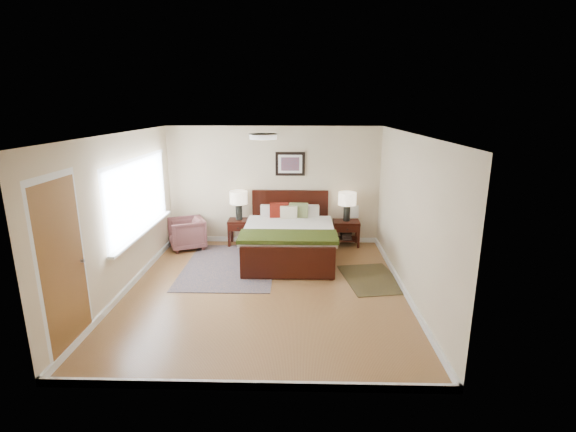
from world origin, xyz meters
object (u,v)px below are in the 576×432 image
(bed, at_px, (289,232))
(armchair, at_px, (187,233))
(lamp_right, at_px, (347,201))
(nightstand_right, at_px, (346,230))
(lamp_left, at_px, (239,200))
(nightstand_left, at_px, (239,225))
(rug_persian, at_px, (230,266))

(bed, xyz_separation_m, armchair, (-2.15, 0.54, -0.21))
(bed, bearing_deg, lamp_right, 34.11)
(nightstand_right, distance_m, armchair, 3.36)
(lamp_left, height_order, lamp_right, lamp_left)
(nightstand_left, bearing_deg, rug_persian, -90.53)
(nightstand_right, bearing_deg, lamp_left, 179.67)
(lamp_right, distance_m, armchair, 3.42)
(nightstand_right, bearing_deg, rug_persian, -151.26)
(lamp_left, bearing_deg, bed, -36.94)
(bed, distance_m, nightstand_left, 1.34)
(nightstand_left, distance_m, nightstand_right, 2.28)
(nightstand_right, xyz_separation_m, armchair, (-3.35, -0.26, -0.02))
(armchair, bearing_deg, rug_persian, 22.44)
(nightstand_right, distance_m, rug_persian, 2.63)
(lamp_left, bearing_deg, nightstand_right, -0.33)
(lamp_left, distance_m, rug_persian, 1.61)
(bed, distance_m, lamp_right, 1.52)
(armchair, bearing_deg, lamp_left, 80.03)
(nightstand_right, relative_size, lamp_left, 0.89)
(lamp_right, bearing_deg, nightstand_right, -90.00)
(nightstand_left, distance_m, armchair, 1.10)
(bed, distance_m, lamp_left, 1.43)
(nightstand_left, xyz_separation_m, lamp_right, (2.28, 0.02, 0.55))
(bed, bearing_deg, nightstand_right, 33.67)
(nightstand_left, xyz_separation_m, rug_persian, (-0.01, -1.25, -0.43))
(nightstand_left, relative_size, lamp_right, 0.90)
(lamp_right, distance_m, rug_persian, 2.79)
(nightstand_left, height_order, lamp_left, lamp_left)
(rug_persian, bearing_deg, lamp_left, 89.43)
(nightstand_left, relative_size, rug_persian, 0.24)
(armchair, bearing_deg, nightstand_left, 79.02)
(lamp_left, relative_size, rug_persian, 0.26)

